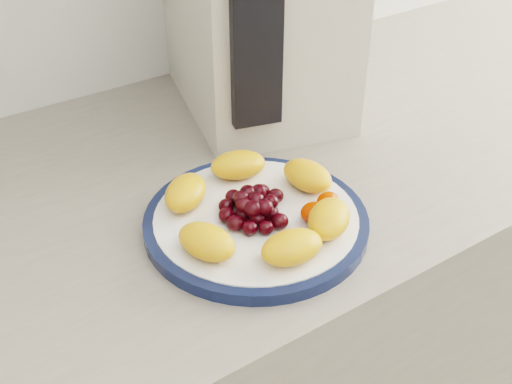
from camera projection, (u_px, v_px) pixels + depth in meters
plate_rim at (256, 222)px, 0.75m from camera, size 0.26×0.26×0.01m
plate_face at (256, 221)px, 0.74m from camera, size 0.24×0.24×0.02m
appliance_panel at (256, 20)px, 0.77m from camera, size 0.07×0.04×0.28m
fruit_plate at (261, 205)px, 0.73m from camera, size 0.23×0.23×0.03m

